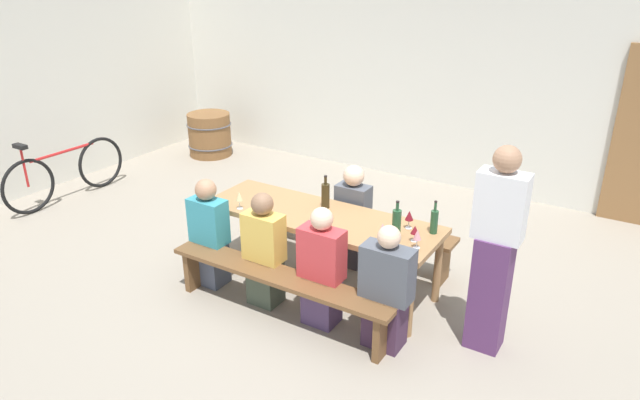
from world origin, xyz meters
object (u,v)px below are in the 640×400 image
at_px(wine_glass_0, 409,216).
at_px(seated_guest_near_0, 210,235).
at_px(tasting_table, 320,222).
at_px(wine_glass_2, 383,228).
at_px(wine_bottle_2, 325,195).
at_px(parked_bicycle_0, 65,173).
at_px(wine_glass_3, 417,235).
at_px(wine_bottle_1, 434,221).
at_px(wine_glass_4, 415,230).
at_px(seated_guest_near_3, 386,292).
at_px(seated_guest_near_1, 264,252).
at_px(wine_barrel, 210,134).
at_px(standing_host, 495,254).
at_px(seated_guest_near_2, 322,270).
at_px(seated_guest_far_0, 353,218).
at_px(bench_far, 354,226).
at_px(wine_glass_1, 239,197).
at_px(wine_bottle_0, 397,223).

bearing_deg(wine_glass_0, seated_guest_near_0, -158.31).
xyz_separation_m(tasting_table, wine_glass_2, (0.72, -0.16, 0.18)).
distance_m(wine_bottle_2, parked_bicycle_0, 3.95).
relative_size(wine_glass_3, seated_guest_near_0, 0.16).
xyz_separation_m(wine_bottle_1, wine_glass_4, (-0.08, -0.23, -0.01)).
bearing_deg(seated_guest_near_3, parked_bicycle_0, 82.94).
relative_size(seated_guest_near_1, parked_bicycle_0, 0.62).
bearing_deg(wine_glass_2, seated_guest_near_3, -58.15).
bearing_deg(wine_barrel, standing_host, -26.08).
bearing_deg(wine_glass_0, wine_glass_2, -107.46).
relative_size(wine_glass_2, seated_guest_near_2, 0.14).
bearing_deg(wine_bottle_2, standing_host, -9.10).
bearing_deg(wine_glass_0, seated_guest_far_0, 154.53).
bearing_deg(wine_glass_4, standing_host, -5.01).
bearing_deg(bench_far, wine_glass_4, -36.59).
bearing_deg(seated_guest_near_1, wine_barrel, 48.10).
xyz_separation_m(wine_bottle_2, seated_guest_near_3, (1.00, -0.70, -0.37)).
relative_size(wine_glass_2, parked_bicycle_0, 0.09).
bearing_deg(wine_glass_3, wine_glass_0, 123.71).
bearing_deg(wine_glass_4, wine_glass_3, -57.91).
height_order(wine_glass_0, wine_glass_2, wine_glass_0).
bearing_deg(wine_glass_4, wine_glass_2, -154.16).
bearing_deg(seated_guest_near_0, seated_guest_near_3, -90.00).
relative_size(wine_bottle_1, wine_glass_1, 1.71).
bearing_deg(wine_glass_0, wine_glass_3, -56.29).
bearing_deg(wine_bottle_0, wine_bottle_1, 42.86).
bearing_deg(seated_guest_near_1, seated_guest_near_2, -90.00).
relative_size(wine_glass_0, seated_guest_far_0, 0.16).
bearing_deg(wine_barrel, wine_glass_1, -43.73).
bearing_deg(wine_bottle_2, seated_guest_far_0, 72.48).
bearing_deg(bench_far, standing_host, -25.12).
height_order(wine_glass_1, seated_guest_near_1, seated_guest_near_1).
bearing_deg(wine_barrel, wine_glass_4, -28.82).
distance_m(seated_guest_near_0, standing_host, 2.63).
xyz_separation_m(seated_guest_near_1, seated_guest_near_2, (0.61, -0.00, -0.00)).
distance_m(bench_far, standing_host, 1.89).
height_order(tasting_table, seated_guest_near_0, seated_guest_near_0).
xyz_separation_m(wine_bottle_0, seated_guest_near_1, (-1.06, -0.49, -0.36)).
distance_m(bench_far, wine_barrel, 4.05).
xyz_separation_m(wine_glass_0, wine_glass_2, (-0.10, -0.32, -0.01)).
bearing_deg(seated_guest_near_0, seated_guest_far_0, -43.11).
relative_size(tasting_table, wine_glass_4, 15.94).
xyz_separation_m(wine_bottle_2, seated_guest_near_2, (0.39, -0.70, -0.36)).
bearing_deg(parked_bicycle_0, wine_glass_2, -92.13).
bearing_deg(seated_guest_near_2, seated_guest_far_0, 14.67).
height_order(wine_glass_3, wine_glass_4, wine_glass_3).
bearing_deg(seated_guest_far_0, wine_glass_4, 57.77).
height_order(seated_guest_near_2, seated_guest_far_0, seated_guest_near_2).
xyz_separation_m(tasting_table, wine_glass_1, (-0.73, -0.28, 0.20)).
height_order(seated_guest_near_0, seated_guest_near_3, seated_guest_near_0).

